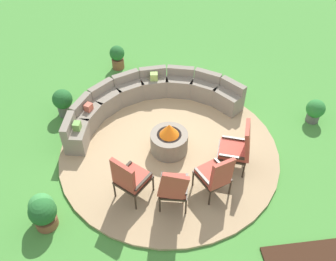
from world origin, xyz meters
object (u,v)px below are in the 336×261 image
object	(u,v)px
potted_plant_2	(315,110)
potted_plant_1	(63,101)
lounge_chair_front_right	(174,187)
lounge_chair_back_left	(216,175)
lounge_chair_front_left	(130,178)
potted_plant_3	(117,56)
fire_pit	(169,140)
lounge_chair_back_right	(238,147)
curved_stone_bench	(147,99)
potted_plant_0	(43,213)
potted_plant_4	(42,208)

from	to	relation	value
potted_plant_2	potted_plant_1	bearing A→B (deg)	170.51
lounge_chair_front_right	lounge_chair_back_left	distance (m)	0.85
lounge_chair_front_left	lounge_chair_front_right	bearing A→B (deg)	21.74
lounge_chair_back_left	potted_plant_3	world-z (taller)	lounge_chair_back_left
lounge_chair_back_left	potted_plant_2	size ratio (longest dim) A/B	1.76
fire_pit	lounge_chair_front_left	world-z (taller)	lounge_chair_front_left
lounge_chair_front_right	potted_plant_2	world-z (taller)	lounge_chair_front_right
lounge_chair_back_right	potted_plant_2	xyz separation A→B (m)	(2.24, 1.23, -0.31)
curved_stone_bench	lounge_chair_back_right	xyz separation A→B (m)	(1.67, -2.12, 0.28)
potted_plant_0	potted_plant_1	world-z (taller)	potted_plant_1
lounge_chair_front_right	potted_plant_4	xyz separation A→B (m)	(-2.41, 0.02, -0.26)
lounge_chair_back_left	potted_plant_1	bearing A→B (deg)	112.56
potted_plant_2	lounge_chair_front_right	bearing A→B (deg)	-150.88
curved_stone_bench	potted_plant_4	distance (m)	3.63
potted_plant_3	potted_plant_0	bearing A→B (deg)	-106.25
lounge_chair_front_left	potted_plant_4	size ratio (longest dim) A/B	1.73
potted_plant_0	potted_plant_3	bearing A→B (deg)	73.75
lounge_chair_front_left	lounge_chair_back_right	size ratio (longest dim) A/B	0.98
potted_plant_1	potted_plant_2	world-z (taller)	potted_plant_1
lounge_chair_front_left	potted_plant_3	size ratio (longest dim) A/B	1.65
lounge_chair_back_right	lounge_chair_back_left	bearing A→B (deg)	155.57
lounge_chair_front_left	potted_plant_2	distance (m)	4.80
curved_stone_bench	lounge_chair_front_left	bearing A→B (deg)	-101.65
potted_plant_4	potted_plant_0	bearing A→B (deg)	-73.43
lounge_chair_front_left	potted_plant_1	xyz separation A→B (m)	(-1.48, 2.74, -0.23)
lounge_chair_front_right	lounge_chair_back_right	size ratio (longest dim) A/B	0.96
lounge_chair_front_right	potted_plant_4	distance (m)	2.43
curved_stone_bench	potted_plant_4	world-z (taller)	curved_stone_bench
lounge_chair_back_right	potted_plant_4	xyz separation A→B (m)	(-3.84, -0.80, -0.29)
lounge_chair_back_left	potted_plant_0	bearing A→B (deg)	160.47
fire_pit	lounge_chair_back_left	world-z (taller)	lounge_chair_back_left
lounge_chair_back_left	lounge_chair_back_right	distance (m)	0.87
lounge_chair_back_right	fire_pit	bearing A→B (deg)	83.49
lounge_chair_front_right	potted_plant_3	xyz separation A→B (m)	(-0.91, 4.91, -0.24)
fire_pit	lounge_chair_back_left	distance (m)	1.48
fire_pit	curved_stone_bench	distance (m)	1.52
potted_plant_4	lounge_chair_back_right	bearing A→B (deg)	11.70
potted_plant_3	potted_plant_4	world-z (taller)	potted_plant_3
lounge_chair_back_left	potted_plant_2	bearing A→B (deg)	8.31
fire_pit	lounge_chair_front_right	bearing A→B (deg)	-94.17
lounge_chair_front_right	potted_plant_3	bearing A→B (deg)	112.21
curved_stone_bench	potted_plant_1	distance (m)	2.02
lounge_chair_front_left	potted_plant_2	xyz separation A→B (m)	(4.46, 1.75, -0.30)
potted_plant_0	potted_plant_2	world-z (taller)	potted_plant_0
lounge_chair_front_left	potted_plant_4	distance (m)	1.67
lounge_chair_back_right	potted_plant_0	xyz separation A→B (m)	(-3.80, -0.92, -0.27)
lounge_chair_front_right	potted_plant_3	world-z (taller)	lounge_chair_front_right
lounge_chair_back_left	potted_plant_4	xyz separation A→B (m)	(-3.24, -0.17, -0.25)
lounge_chair_back_left	potted_plant_1	xyz separation A→B (m)	(-3.09, 2.85, -0.20)
curved_stone_bench	fire_pit	bearing A→B (deg)	-76.57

